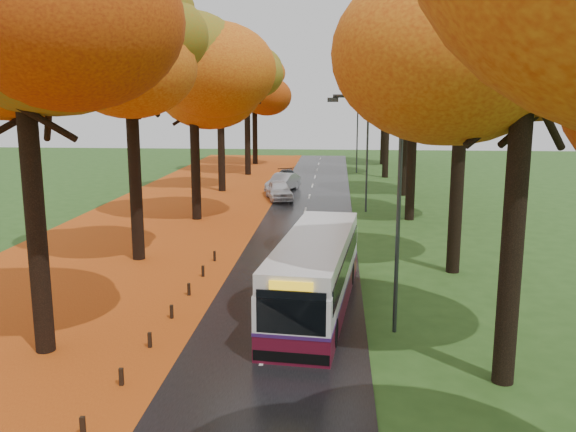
# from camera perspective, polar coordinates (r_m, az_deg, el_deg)

# --- Properties ---
(road) EXTENTS (6.50, 90.00, 0.04)m
(road) POSITION_cam_1_polar(r_m,az_deg,el_deg) (37.73, 1.23, -0.89)
(road) COLOR black
(road) RESTS_ON ground
(centre_line) EXTENTS (0.12, 90.00, 0.01)m
(centre_line) POSITION_cam_1_polar(r_m,az_deg,el_deg) (37.73, 1.23, -0.85)
(centre_line) COLOR silver
(centre_line) RESTS_ON road
(leaf_verge) EXTENTS (12.00, 90.00, 0.02)m
(leaf_verge) POSITION_cam_1_polar(r_m,az_deg,el_deg) (39.29, -11.98, -0.66)
(leaf_verge) COLOR #97330D
(leaf_verge) RESTS_ON ground
(leaf_drift) EXTENTS (0.90, 90.00, 0.01)m
(leaf_drift) POSITION_cam_1_polar(r_m,az_deg,el_deg) (38.03, -3.36, -0.78)
(leaf_drift) COLOR #C05413
(leaf_drift) RESTS_ON road
(trees_left) EXTENTS (9.20, 74.00, 13.88)m
(trees_left) POSITION_cam_1_polar(r_m,az_deg,el_deg) (40.04, -9.13, 13.37)
(trees_left) COLOR black
(trees_left) RESTS_ON ground
(trees_right) EXTENTS (9.30, 74.20, 13.96)m
(trees_right) POSITION_cam_1_polar(r_m,az_deg,el_deg) (39.12, 12.35, 13.54)
(trees_right) COLOR black
(trees_right) RESTS_ON ground
(bollard_row) EXTENTS (0.11, 23.51, 0.52)m
(bollard_row) POSITION_cam_1_polar(r_m,az_deg,el_deg) (19.14, -13.99, -12.71)
(bollard_row) COLOR black
(bollard_row) RESTS_ON ground
(streetlamp_near) EXTENTS (2.45, 0.18, 8.00)m
(streetlamp_near) POSITION_cam_1_polar(r_m,az_deg,el_deg) (20.17, 9.64, 1.92)
(streetlamp_near) COLOR #333538
(streetlamp_near) RESTS_ON ground
(streetlamp_mid) EXTENTS (2.45, 0.18, 8.00)m
(streetlamp_mid) POSITION_cam_1_polar(r_m,az_deg,el_deg) (42.00, 7.09, 6.73)
(streetlamp_mid) COLOR #333538
(streetlamp_mid) RESTS_ON ground
(streetlamp_far) EXTENTS (2.45, 0.18, 8.00)m
(streetlamp_far) POSITION_cam_1_polar(r_m,az_deg,el_deg) (63.94, 6.28, 8.24)
(streetlamp_far) COLOR #333538
(streetlamp_far) RESTS_ON ground
(bus) EXTENTS (3.43, 10.58, 2.74)m
(bus) POSITION_cam_1_polar(r_m,az_deg,el_deg) (22.85, 2.57, -5.18)
(bus) COLOR #520C1D
(bus) RESTS_ON road
(car_white) EXTENTS (2.72, 4.64, 1.48)m
(car_white) POSITION_cam_1_polar(r_m,az_deg,el_deg) (46.94, -0.83, 2.44)
(car_white) COLOR silver
(car_white) RESTS_ON road
(car_silver) EXTENTS (2.78, 4.71, 1.47)m
(car_silver) POSITION_cam_1_polar(r_m,az_deg,el_deg) (51.23, -0.48, 3.17)
(car_silver) COLOR gray
(car_silver) RESTS_ON road
(car_dark) EXTENTS (2.43, 4.23, 1.16)m
(car_dark) POSITION_cam_1_polar(r_m,az_deg,el_deg) (56.23, -0.02, 3.73)
(car_dark) COLOR black
(car_dark) RESTS_ON road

